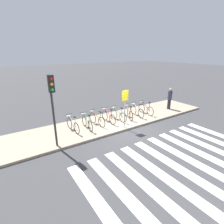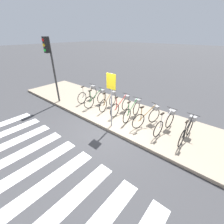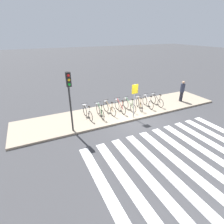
{
  "view_description": "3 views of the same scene",
  "coord_description": "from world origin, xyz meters",
  "px_view_note": "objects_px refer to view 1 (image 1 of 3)",
  "views": [
    {
      "loc": [
        -6.03,
        -7.5,
        4.52
      ],
      "look_at": [
        -0.81,
        0.39,
        1.23
      ],
      "focal_mm": 28.0,
      "sensor_mm": 36.0,
      "label": 1
    },
    {
      "loc": [
        3.6,
        -3.94,
        3.73
      ],
      "look_at": [
        0.02,
        0.34,
        0.77
      ],
      "focal_mm": 24.0,
      "sensor_mm": 36.0,
      "label": 2
    },
    {
      "loc": [
        -5.87,
        -8.66,
        5.43
      ],
      "look_at": [
        -1.46,
        0.55,
        0.69
      ],
      "focal_mm": 28.0,
      "sensor_mm": 36.0,
      "label": 3
    }
  ],
  "objects_px": {
    "parked_bicycle_1": "(86,121)",
    "traffic_light": "(52,97)",
    "sign_post": "(125,103)",
    "parked_bicycle_3": "(108,116)",
    "parked_bicycle_7": "(145,108)",
    "parked_bicycle_2": "(96,118)",
    "parked_bicycle_6": "(136,110)",
    "parked_bicycle_5": "(128,112)",
    "pedestrian": "(170,98)",
    "parked_bicycle_0": "(72,124)",
    "parked_bicycle_4": "(117,114)"
  },
  "relations": [
    {
      "from": "parked_bicycle_1",
      "to": "traffic_light",
      "type": "relative_size",
      "value": 0.46
    },
    {
      "from": "parked_bicycle_1",
      "to": "sign_post",
      "type": "xyz_separation_m",
      "value": [
        2.0,
        -1.12,
        1.12
      ]
    },
    {
      "from": "parked_bicycle_1",
      "to": "parked_bicycle_3",
      "type": "distance_m",
      "value": 1.61
    },
    {
      "from": "parked_bicycle_7",
      "to": "traffic_light",
      "type": "distance_m",
      "value": 7.29
    },
    {
      "from": "parked_bicycle_2",
      "to": "parked_bicycle_6",
      "type": "height_order",
      "value": "same"
    },
    {
      "from": "parked_bicycle_5",
      "to": "sign_post",
      "type": "bearing_deg",
      "value": -136.21
    },
    {
      "from": "parked_bicycle_3",
      "to": "parked_bicycle_6",
      "type": "relative_size",
      "value": 1.0
    },
    {
      "from": "parked_bicycle_3",
      "to": "pedestrian",
      "type": "relative_size",
      "value": 0.94
    },
    {
      "from": "parked_bicycle_1",
      "to": "parked_bicycle_7",
      "type": "relative_size",
      "value": 1.0
    },
    {
      "from": "pedestrian",
      "to": "parked_bicycle_1",
      "type": "bearing_deg",
      "value": 178.25
    },
    {
      "from": "parked_bicycle_5",
      "to": "traffic_light",
      "type": "distance_m",
      "value": 5.79
    },
    {
      "from": "sign_post",
      "to": "parked_bicycle_6",
      "type": "bearing_deg",
      "value": 30.3
    },
    {
      "from": "parked_bicycle_1",
      "to": "pedestrian",
      "type": "xyz_separation_m",
      "value": [
        7.19,
        -0.22,
        0.46
      ]
    },
    {
      "from": "parked_bicycle_0",
      "to": "parked_bicycle_7",
      "type": "bearing_deg",
      "value": -1.64
    },
    {
      "from": "parked_bicycle_1",
      "to": "traffic_light",
      "type": "height_order",
      "value": "traffic_light"
    },
    {
      "from": "parked_bicycle_0",
      "to": "parked_bicycle_3",
      "type": "height_order",
      "value": "same"
    },
    {
      "from": "parked_bicycle_5",
      "to": "pedestrian",
      "type": "bearing_deg",
      "value": -2.96
    },
    {
      "from": "parked_bicycle_6",
      "to": "parked_bicycle_2",
      "type": "bearing_deg",
      "value": 177.13
    },
    {
      "from": "parked_bicycle_0",
      "to": "parked_bicycle_1",
      "type": "xyz_separation_m",
      "value": [
        0.84,
        -0.16,
        0.0
      ]
    },
    {
      "from": "parked_bicycle_7",
      "to": "pedestrian",
      "type": "bearing_deg",
      "value": -5.18
    },
    {
      "from": "parked_bicycle_2",
      "to": "pedestrian",
      "type": "relative_size",
      "value": 0.94
    },
    {
      "from": "parked_bicycle_1",
      "to": "parked_bicycle_2",
      "type": "relative_size",
      "value": 1.01
    },
    {
      "from": "parked_bicycle_1",
      "to": "parked_bicycle_5",
      "type": "distance_m",
      "value": 3.16
    },
    {
      "from": "parked_bicycle_7",
      "to": "pedestrian",
      "type": "xyz_separation_m",
      "value": [
        2.42,
        -0.22,
        0.46
      ]
    },
    {
      "from": "parked_bicycle_4",
      "to": "traffic_light",
      "type": "xyz_separation_m",
      "value": [
        -4.44,
        -1.25,
        2.06
      ]
    },
    {
      "from": "parked_bicycle_1",
      "to": "parked_bicycle_6",
      "type": "distance_m",
      "value": 3.93
    },
    {
      "from": "sign_post",
      "to": "parked_bicycle_3",
      "type": "bearing_deg",
      "value": 107.49
    },
    {
      "from": "parked_bicycle_4",
      "to": "parked_bicycle_7",
      "type": "xyz_separation_m",
      "value": [
        2.45,
        -0.07,
        0.0
      ]
    },
    {
      "from": "parked_bicycle_6",
      "to": "sign_post",
      "type": "xyz_separation_m",
      "value": [
        -1.93,
        -1.13,
        1.12
      ]
    },
    {
      "from": "parked_bicycle_0",
      "to": "parked_bicycle_7",
      "type": "xyz_separation_m",
      "value": [
        5.61,
        -0.16,
        0.0
      ]
    },
    {
      "from": "parked_bicycle_0",
      "to": "parked_bicycle_5",
      "type": "height_order",
      "value": "same"
    },
    {
      "from": "pedestrian",
      "to": "sign_post",
      "type": "relative_size",
      "value": 0.74
    },
    {
      "from": "parked_bicycle_2",
      "to": "parked_bicycle_3",
      "type": "bearing_deg",
      "value": -0.94
    },
    {
      "from": "sign_post",
      "to": "traffic_light",
      "type": "bearing_deg",
      "value": -179.28
    },
    {
      "from": "pedestrian",
      "to": "sign_post",
      "type": "distance_m",
      "value": 5.31
    },
    {
      "from": "parked_bicycle_4",
      "to": "pedestrian",
      "type": "relative_size",
      "value": 0.94
    },
    {
      "from": "parked_bicycle_1",
      "to": "parked_bicycle_4",
      "type": "height_order",
      "value": "same"
    },
    {
      "from": "parked_bicycle_5",
      "to": "parked_bicycle_4",
      "type": "bearing_deg",
      "value": 174.41
    },
    {
      "from": "parked_bicycle_7",
      "to": "parked_bicycle_3",
      "type": "bearing_deg",
      "value": 177.25
    },
    {
      "from": "parked_bicycle_7",
      "to": "traffic_light",
      "type": "xyz_separation_m",
      "value": [
        -6.89,
        -1.17,
        2.06
      ]
    },
    {
      "from": "parked_bicycle_5",
      "to": "traffic_light",
      "type": "height_order",
      "value": "traffic_light"
    },
    {
      "from": "parked_bicycle_4",
      "to": "sign_post",
      "type": "height_order",
      "value": "sign_post"
    },
    {
      "from": "parked_bicycle_4",
      "to": "parked_bicycle_6",
      "type": "height_order",
      "value": "same"
    },
    {
      "from": "parked_bicycle_4",
      "to": "traffic_light",
      "type": "height_order",
      "value": "traffic_light"
    },
    {
      "from": "parked_bicycle_6",
      "to": "parked_bicycle_7",
      "type": "xyz_separation_m",
      "value": [
        0.84,
        -0.01,
        0.0
      ]
    },
    {
      "from": "parked_bicycle_4",
      "to": "parked_bicycle_5",
      "type": "distance_m",
      "value": 0.85
    },
    {
      "from": "parked_bicycle_7",
      "to": "parked_bicycle_4",
      "type": "bearing_deg",
      "value": 178.33
    },
    {
      "from": "parked_bicycle_0",
      "to": "parked_bicycle_6",
      "type": "relative_size",
      "value": 1.0
    },
    {
      "from": "parked_bicycle_0",
      "to": "parked_bicycle_1",
      "type": "distance_m",
      "value": 0.86
    },
    {
      "from": "parked_bicycle_0",
      "to": "parked_bicycle_7",
      "type": "relative_size",
      "value": 1.0
    }
  ]
}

